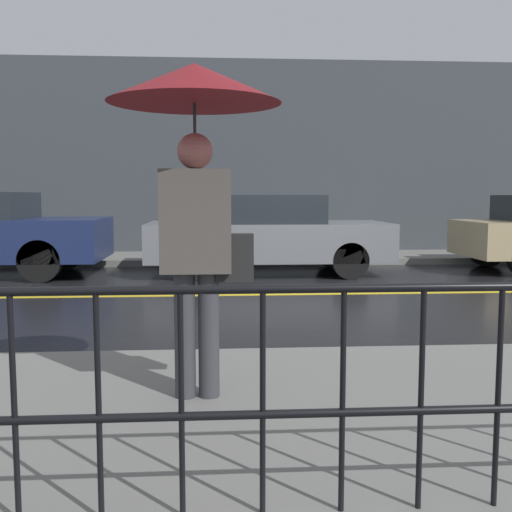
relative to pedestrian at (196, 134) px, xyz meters
The scene contains 7 objects.
ground_plane 5.27m from the pedestrian, 71.13° to the left, with size 80.00×80.00×0.00m, color black.
sidewalk_near 2.38m from the pedestrian, ahead, with size 28.00×2.89×0.13m.
sidewalk_far 9.46m from the pedestrian, 80.08° to the left, with size 28.00×1.95×0.13m.
lane_marking 5.27m from the pedestrian, 71.13° to the left, with size 25.20×0.12×0.01m.
building_storefront 10.41m from the pedestrian, 81.15° to the left, with size 28.00×0.30×4.51m.
pedestrian is the anchor object (origin of this frame).
car_grey 7.17m from the pedestrian, 81.75° to the left, with size 4.30×1.82×1.43m.
Camera 1 is at (-1.48, -8.46, 1.42)m, focal length 42.00 mm.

